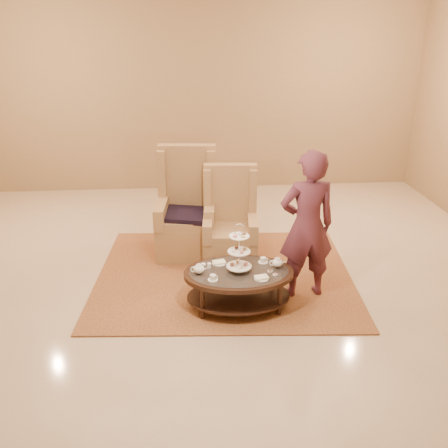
{
  "coord_description": "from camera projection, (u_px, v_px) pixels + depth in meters",
  "views": [
    {
      "loc": [
        -0.28,
        -5.03,
        2.95
      ],
      "look_at": [
        0.14,
        0.2,
        0.79
      ],
      "focal_mm": 40.0,
      "sensor_mm": 36.0,
      "label": 1
    }
  ],
  "objects": [
    {
      "name": "ground",
      "position": [
        213.0,
        294.0,
        5.78
      ],
      "size": [
        8.0,
        8.0,
        0.0
      ],
      "primitive_type": "plane",
      "color": "beige",
      "rests_on": "ground"
    },
    {
      "name": "ceiling",
      "position": [
        213.0,
        294.0,
        5.78
      ],
      "size": [
        8.0,
        8.0,
        0.02
      ],
      "primitive_type": "cube",
      "color": "silver",
      "rests_on": "ground"
    },
    {
      "name": "wall_back",
      "position": [
        198.0,
        93.0,
        8.8
      ],
      "size": [
        8.0,
        0.04,
        3.5
      ],
      "primitive_type": "cube",
      "color": "#9B7D54",
      "rests_on": "ground"
    },
    {
      "name": "rug",
      "position": [
        224.0,
        275.0,
        6.2
      ],
      "size": [
        3.28,
        2.8,
        0.02
      ],
      "rotation": [
        0.0,
        0.0,
        -0.07
      ],
      "color": "#A16C39",
      "rests_on": "ground"
    },
    {
      "name": "tea_table",
      "position": [
        239.0,
        278.0,
        5.39
      ],
      "size": [
        1.2,
        0.84,
        0.99
      ],
      "rotation": [
        0.0,
        0.0,
        0.01
      ],
      "color": "black",
      "rests_on": "ground"
    },
    {
      "name": "armchair_left",
      "position": [
        187.0,
        217.0,
        6.7
      ],
      "size": [
        0.83,
        0.86,
        1.42
      ],
      "rotation": [
        0.0,
        0.0,
        -0.09
      ],
      "color": "#A87E4F",
      "rests_on": "ground"
    },
    {
      "name": "armchair_right",
      "position": [
        230.0,
        231.0,
        6.43
      ],
      "size": [
        0.73,
        0.75,
        1.26
      ],
      "rotation": [
        0.0,
        0.0,
        -0.08
      ],
      "color": "#A87E4F",
      "rests_on": "ground"
    },
    {
      "name": "person",
      "position": [
        307.0,
        226.0,
        5.46
      ],
      "size": [
        0.66,
        0.46,
        1.71
      ],
      "rotation": [
        0.0,
        0.0,
        3.23
      ],
      "color": "#4E212D",
      "rests_on": "ground"
    }
  ]
}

